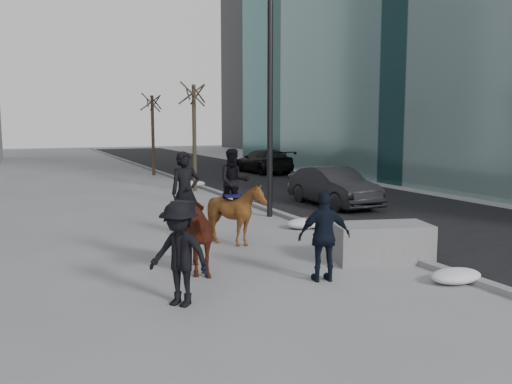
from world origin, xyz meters
name	(u,v)px	position (x,y,z in m)	size (l,w,h in m)	color
ground	(279,271)	(0.00, 0.00, 0.00)	(120.00, 120.00, 0.00)	gray
road	(323,194)	(7.00, 10.00, 0.01)	(8.00, 90.00, 0.01)	black
curb	(236,198)	(3.00, 10.00, 0.06)	(0.25, 90.00, 0.12)	gray
planter	(381,243)	(2.40, -0.21, 0.42)	(2.09, 1.04, 0.83)	gray
car_near	(334,187)	(5.70, 7.08, 0.72)	(1.52, 4.35, 1.43)	black
car_far	(263,161)	(8.81, 20.14, 0.72)	(2.03, 4.98, 1.45)	black
tree_near	(194,132)	(2.40, 13.41, 2.61)	(1.20, 1.20, 5.23)	#332A1E
tree_far	(153,131)	(2.40, 21.39, 2.55)	(1.20, 1.20, 5.10)	#35281F
mounted_left	(188,228)	(-1.75, 0.69, 0.92)	(0.90, 1.92, 2.46)	#47190E
mounted_right	(236,207)	(0.06, 2.59, 0.96)	(1.52, 1.64, 2.40)	#522410
feeder	(324,236)	(0.46, -1.00, 0.88)	(1.10, 0.96, 1.75)	black
camera_crew	(179,253)	(-2.47, -1.24, 0.89)	(1.23, 1.28, 1.75)	black
lamppost	(275,59)	(2.60, 5.66, 4.99)	(0.25, 3.41, 9.09)	black
snow_piles	(258,207)	(2.70, 7.14, 0.15)	(1.23, 17.61, 0.31)	white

